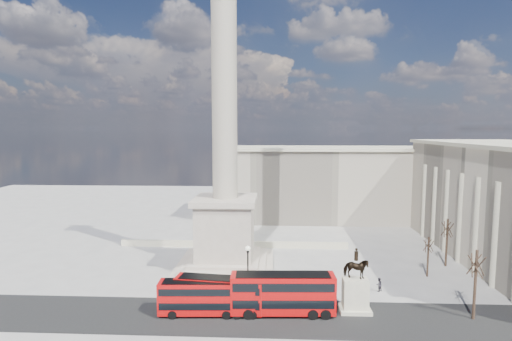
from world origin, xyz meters
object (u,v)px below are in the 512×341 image
at_px(red_bus_a, 203,297).
at_px(pedestrian_crossing, 277,286).
at_px(equestrian_statue, 355,290).
at_px(pedestrian_standing, 379,285).
at_px(red_bus_b, 220,294).
at_px(victorian_lamp, 248,269).
at_px(nelsons_column, 225,183).
at_px(pedestrian_walking, 350,298).
at_px(red_bus_c, 283,293).

relative_size(red_bus_a, pedestrian_crossing, 5.96).
distance_m(equestrian_statue, pedestrian_standing, 7.37).
bearing_deg(red_bus_b, pedestrian_crossing, 49.71).
relative_size(red_bus_b, equestrian_statue, 1.38).
bearing_deg(victorian_lamp, nelsons_column, 110.58).
xyz_separation_m(nelsons_column, pedestrian_crossing, (7.52, -7.96, -12.09)).
xyz_separation_m(red_bus_b, pedestrian_standing, (19.57, 6.81, -1.24)).
height_order(victorian_lamp, pedestrian_crossing, victorian_lamp).
bearing_deg(pedestrian_standing, pedestrian_crossing, -31.72).
height_order(red_bus_b, pedestrian_walking, red_bus_b).
xyz_separation_m(victorian_lamp, equestrian_statue, (12.41, -2.25, -1.48)).
xyz_separation_m(red_bus_b, equestrian_statue, (15.38, 0.97, 0.40)).
bearing_deg(pedestrian_walking, equestrian_statue, -105.81).
bearing_deg(equestrian_statue, victorian_lamp, 169.72).
bearing_deg(red_bus_c, equestrian_statue, 5.74).
xyz_separation_m(equestrian_statue, pedestrian_crossing, (-8.93, 5.04, -1.72)).
relative_size(red_bus_c, pedestrian_crossing, 7.10).
bearing_deg(nelsons_column, victorian_lamp, -69.42).
distance_m(red_bus_b, pedestrian_walking, 15.33).
xyz_separation_m(red_bus_b, red_bus_c, (7.18, -0.21, 0.33)).
relative_size(red_bus_c, pedestrian_walking, 6.24).
xyz_separation_m(nelsons_column, red_bus_a, (-0.70, -14.72, -10.85)).
distance_m(equestrian_statue, pedestrian_walking, 2.21).
bearing_deg(red_bus_c, pedestrian_standing, 27.06).
xyz_separation_m(red_bus_a, pedestrian_walking, (16.85, 3.22, -1.13)).
xyz_separation_m(red_bus_b, victorian_lamp, (2.97, 3.23, 1.88)).
distance_m(red_bus_b, red_bus_c, 7.19).
relative_size(red_bus_a, victorian_lamp, 1.44).
height_order(red_bus_a, pedestrian_crossing, red_bus_a).
xyz_separation_m(red_bus_a, equestrian_statue, (17.15, 1.73, 0.47)).
distance_m(victorian_lamp, pedestrian_standing, 17.27).
bearing_deg(nelsons_column, pedestrian_standing, -19.13).
distance_m(nelsons_column, red_bus_a, 18.30).
height_order(pedestrian_standing, pedestrian_crossing, pedestrian_standing).
height_order(red_bus_a, victorian_lamp, victorian_lamp).
bearing_deg(red_bus_b, pedestrian_standing, 25.95).
bearing_deg(pedestrian_walking, pedestrian_crossing, 130.70).
height_order(red_bus_a, pedestrian_standing, red_bus_a).
bearing_deg(pedestrian_walking, pedestrian_standing, 17.06).
xyz_separation_m(victorian_lamp, pedestrian_standing, (16.60, 3.59, -3.12)).
relative_size(red_bus_a, red_bus_c, 0.84).
height_order(red_bus_b, equestrian_statue, equestrian_statue).
bearing_deg(pedestrian_standing, pedestrian_walking, 8.85).
relative_size(red_bus_a, pedestrian_standing, 5.47).
bearing_deg(red_bus_c, victorian_lamp, 138.29).
distance_m(red_bus_b, pedestrian_standing, 20.76).
distance_m(red_bus_c, victorian_lamp, 5.66).
relative_size(nelsons_column, red_bus_c, 4.27).
relative_size(pedestrian_walking, pedestrian_standing, 1.04).
height_order(nelsons_column, red_bus_c, nelsons_column).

